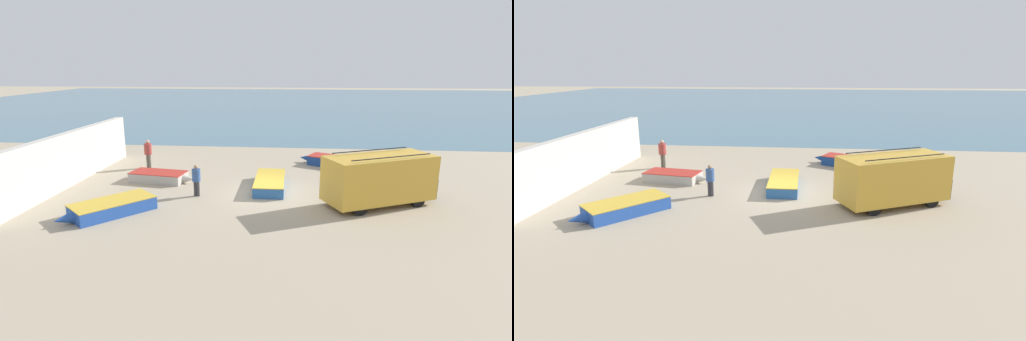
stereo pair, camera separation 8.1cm
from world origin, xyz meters
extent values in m
plane|color=tan|center=(0.00, 0.00, 0.00)|extent=(200.00, 200.00, 0.00)
cube|color=#477084|center=(0.00, 52.00, 0.00)|extent=(120.00, 80.00, 0.01)
cube|color=#BCB7AD|center=(-11.05, 1.00, 1.44)|extent=(0.50, 13.32, 2.88)
cube|color=gold|center=(5.30, -1.11, 1.33)|extent=(5.51, 4.06, 2.09)
cube|color=black|center=(7.66, 0.02, 0.75)|extent=(0.90, 1.75, 0.94)
cube|color=#1E232D|center=(7.58, -0.02, 1.96)|extent=(0.83, 1.66, 0.67)
cylinder|color=black|center=(6.35, 0.39, 0.36)|extent=(0.74, 0.51, 0.72)
cylinder|color=black|center=(7.12, -1.23, 0.36)|extent=(0.74, 0.51, 0.72)
cylinder|color=black|center=(3.48, -0.98, 0.36)|extent=(0.74, 0.51, 0.72)
cylinder|color=black|center=(4.25, -2.60, 0.36)|extent=(0.74, 0.51, 0.72)
cylinder|color=black|center=(4.95, -0.38, 2.49)|extent=(3.81, 1.85, 0.05)
cylinder|color=black|center=(5.64, -1.83, 2.49)|extent=(3.81, 1.85, 0.05)
cube|color=#234CA3|center=(-6.69, -3.42, 0.29)|extent=(3.52, 3.69, 0.57)
cone|color=#234CA3|center=(-8.10, -5.01, 0.29)|extent=(0.92, 0.94, 0.54)
cube|color=gold|center=(-6.69, -3.42, 0.51)|extent=(1.25, 1.13, 0.05)
cube|color=gold|center=(-6.69, -3.42, 0.59)|extent=(3.56, 3.73, 0.04)
cube|color=#2D66AD|center=(0.05, 1.12, 0.26)|extent=(1.59, 3.93, 0.52)
cone|color=#2D66AD|center=(0.03, 3.51, 0.26)|extent=(0.51, 0.87, 0.50)
cube|color=gold|center=(0.05, 1.12, 0.46)|extent=(1.43, 0.21, 0.05)
cube|color=gold|center=(0.05, 1.12, 0.54)|extent=(1.60, 3.97, 0.04)
cube|color=#ADA89E|center=(-6.36, 1.78, 0.25)|extent=(3.24, 1.89, 0.51)
cone|color=#ADA89E|center=(-4.52, 1.51, 0.25)|extent=(0.74, 0.58, 0.48)
cube|color=#B22D23|center=(-6.36, 1.78, 0.44)|extent=(0.39, 1.35, 0.05)
cube|color=#B22D23|center=(-6.36, 1.78, 0.53)|extent=(3.28, 1.90, 0.04)
cube|color=navy|center=(4.27, 6.14, 0.30)|extent=(4.17, 3.05, 0.59)
cone|color=navy|center=(2.12, 7.22, 0.30)|extent=(1.03, 0.89, 0.56)
cube|color=#B22D23|center=(4.27, 6.14, 0.53)|extent=(0.77, 1.27, 0.05)
cube|color=#B22D23|center=(4.27, 6.14, 0.61)|extent=(4.22, 3.08, 0.04)
cylinder|color=#38383D|center=(-3.63, -0.64, 0.39)|extent=(0.15, 0.15, 0.79)
cylinder|color=#38383D|center=(-3.47, -0.66, 0.39)|extent=(0.15, 0.15, 0.79)
cylinder|color=#335189|center=(-3.55, -0.65, 1.10)|extent=(0.43, 0.43, 0.62)
sphere|color=tan|center=(-3.55, -0.65, 1.52)|extent=(0.21, 0.21, 0.21)
cylinder|color=#5B564C|center=(-7.92, 4.68, 0.44)|extent=(0.17, 0.17, 0.88)
cylinder|color=#5B564C|center=(-8.09, 4.75, 0.44)|extent=(0.17, 0.17, 0.88)
cylinder|color=#993833|center=(-8.01, 4.72, 1.23)|extent=(0.48, 0.48, 0.70)
sphere|color=tan|center=(-8.01, 4.72, 1.70)|extent=(0.24, 0.24, 0.24)
cylinder|color=#5B564C|center=(6.04, 2.66, 0.40)|extent=(0.15, 0.15, 0.79)
cylinder|color=#5B564C|center=(6.03, 2.82, 0.40)|extent=(0.15, 0.15, 0.79)
cylinder|color=#424C5B|center=(6.03, 2.74, 1.11)|extent=(0.43, 0.43, 0.63)
sphere|color=tan|center=(6.03, 2.74, 1.53)|extent=(0.21, 0.21, 0.21)
camera|label=1|loc=(1.27, -19.53, 6.44)|focal=28.00mm
camera|label=2|loc=(1.35, -19.52, 6.44)|focal=28.00mm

